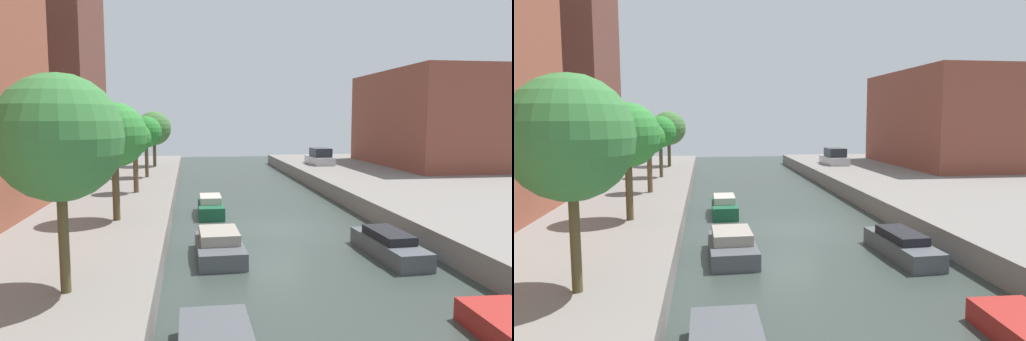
# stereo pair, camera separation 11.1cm
# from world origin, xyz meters

# --- Properties ---
(ground_plane) EXTENTS (84.00, 84.00, 0.00)m
(ground_plane) POSITION_xyz_m (0.00, 0.00, 0.00)
(ground_plane) COLOR #333D38
(low_block_right) EXTENTS (10.00, 15.85, 8.36)m
(low_block_right) POSITION_xyz_m (18.00, 18.38, 5.18)
(low_block_right) COLOR brown
(low_block_right) RESTS_ON quay_right
(street_tree_1) EXTENTS (3.05, 3.05, 5.30)m
(street_tree_1) POSITION_xyz_m (-7.12, -9.77, 4.77)
(street_tree_1) COLOR brown
(street_tree_1) RESTS_ON quay_left
(street_tree_2) EXTENTS (2.69, 2.69, 4.90)m
(street_tree_2) POSITION_xyz_m (-7.12, -1.56, 4.53)
(street_tree_2) COLOR brown
(street_tree_2) RESTS_ON quay_left
(street_tree_3) EXTENTS (1.86, 1.86, 4.04)m
(street_tree_3) POSITION_xyz_m (-7.12, 5.80, 4.06)
(street_tree_3) COLOR brown
(street_tree_3) RESTS_ON quay_left
(street_tree_4) EXTENTS (2.26, 2.26, 4.39)m
(street_tree_4) POSITION_xyz_m (-7.12, 12.84, 4.24)
(street_tree_4) COLOR #4E472E
(street_tree_4) RESTS_ON quay_left
(street_tree_5) EXTENTS (2.98, 2.98, 4.84)m
(street_tree_5) POSITION_xyz_m (-7.12, 20.71, 4.33)
(street_tree_5) COLOR #4D4926
(street_tree_5) RESTS_ON quay_left
(parked_car) EXTENTS (1.86, 4.05, 1.50)m
(parked_car) POSITION_xyz_m (7.85, 20.19, 1.62)
(parked_car) COLOR #B7B7BC
(parked_car) RESTS_ON quay_right
(moored_boat_left_2) EXTENTS (1.77, 3.75, 1.02)m
(moored_boat_left_2) POSITION_xyz_m (-3.02, -4.15, 0.43)
(moored_boat_left_2) COLOR #4C5156
(moored_boat_left_2) RESTS_ON ground_plane
(moored_boat_left_3) EXTENTS (1.32, 3.60, 1.05)m
(moored_boat_left_3) POSITION_xyz_m (-2.98, 3.69, 0.45)
(moored_boat_left_3) COLOR #195638
(moored_boat_left_3) RESTS_ON ground_plane
(moored_boat_right_2) EXTENTS (1.50, 4.44, 0.98)m
(moored_boat_right_2) POSITION_xyz_m (3.39, -4.91, 0.42)
(moored_boat_right_2) COLOR #4C5156
(moored_boat_right_2) RESTS_ON ground_plane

